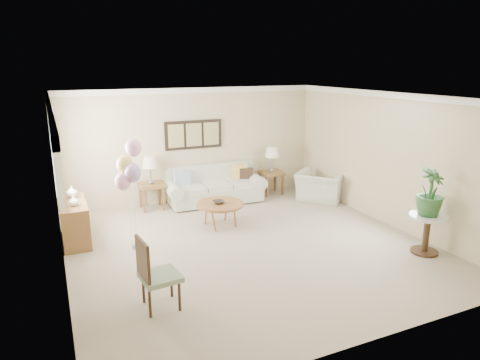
{
  "coord_description": "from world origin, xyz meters",
  "views": [
    {
      "loc": [
        -3.0,
        -6.29,
        3.09
      ],
      "look_at": [
        0.1,
        0.6,
        1.05
      ],
      "focal_mm": 32.0,
      "sensor_mm": 36.0,
      "label": 1
    }
  ],
  "objects_px": {
    "coffee_table": "(220,205)",
    "sofa": "(215,188)",
    "armchair": "(320,186)",
    "accent_chair": "(154,272)",
    "balloon_cluster": "(129,168)"
  },
  "relations": [
    {
      "from": "sofa",
      "to": "coffee_table",
      "type": "bearing_deg",
      "value": -106.86
    },
    {
      "from": "coffee_table",
      "to": "sofa",
      "type": "bearing_deg",
      "value": 73.14
    },
    {
      "from": "coffee_table",
      "to": "armchair",
      "type": "height_order",
      "value": "armchair"
    },
    {
      "from": "armchair",
      "to": "balloon_cluster",
      "type": "relative_size",
      "value": 0.54
    },
    {
      "from": "accent_chair",
      "to": "coffee_table",
      "type": "bearing_deg",
      "value": 52.29
    },
    {
      "from": "sofa",
      "to": "armchair",
      "type": "bearing_deg",
      "value": -21.35
    },
    {
      "from": "coffee_table",
      "to": "balloon_cluster",
      "type": "distance_m",
      "value": 2.07
    },
    {
      "from": "sofa",
      "to": "accent_chair",
      "type": "xyz_separation_m",
      "value": [
        -2.31,
        -3.89,
        0.17
      ]
    },
    {
      "from": "sofa",
      "to": "balloon_cluster",
      "type": "height_order",
      "value": "balloon_cluster"
    },
    {
      "from": "sofa",
      "to": "coffee_table",
      "type": "height_order",
      "value": "sofa"
    },
    {
      "from": "coffee_table",
      "to": "accent_chair",
      "type": "bearing_deg",
      "value": -127.71
    },
    {
      "from": "coffee_table",
      "to": "armchair",
      "type": "bearing_deg",
      "value": 11.94
    },
    {
      "from": "sofa",
      "to": "coffee_table",
      "type": "xyz_separation_m",
      "value": [
        -0.45,
        -1.48,
        0.1
      ]
    },
    {
      "from": "accent_chair",
      "to": "balloon_cluster",
      "type": "bearing_deg",
      "value": 87.09
    },
    {
      "from": "sofa",
      "to": "accent_chair",
      "type": "relative_size",
      "value": 2.38
    }
  ]
}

